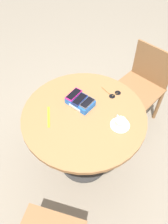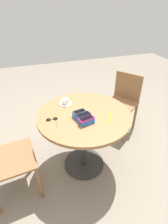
% 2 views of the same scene
% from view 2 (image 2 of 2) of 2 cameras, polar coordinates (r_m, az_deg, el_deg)
% --- Properties ---
extents(ground_plane, '(8.00, 8.00, 0.00)m').
position_cam_2_polar(ground_plane, '(2.19, 0.00, -16.45)').
color(ground_plane, gray).
extents(round_table, '(0.92, 0.92, 0.72)m').
position_cam_2_polar(round_table, '(1.79, 0.00, -4.31)').
color(round_table, '#2D2D2D').
rests_on(round_table, ground_plane).
extents(phone_box, '(0.22, 0.16, 0.05)m').
position_cam_2_polar(phone_box, '(1.61, -0.24, -1.78)').
color(phone_box, blue).
rests_on(phone_box, round_table).
extents(phone_magenta, '(0.09, 0.15, 0.01)m').
position_cam_2_polar(phone_magenta, '(1.54, 0.80, -2.14)').
color(phone_magenta, '#D11975').
rests_on(phone_magenta, phone_box).
extents(phone_navy, '(0.09, 0.14, 0.01)m').
position_cam_2_polar(phone_navy, '(1.59, -0.12, -0.87)').
color(phone_navy, navy).
rests_on(phone_navy, phone_box).
extents(phone_gray, '(0.08, 0.13, 0.01)m').
position_cam_2_polar(phone_gray, '(1.64, -1.53, 0.16)').
color(phone_gray, '#515156').
rests_on(phone_gray, phone_box).
extents(saucer, '(0.14, 0.14, 0.01)m').
position_cam_2_polar(saucer, '(1.87, -6.02, 2.76)').
color(saucer, silver).
rests_on(saucer, round_table).
extents(coffee_cup, '(0.10, 0.08, 0.05)m').
position_cam_2_polar(coffee_cup, '(1.86, -6.09, 3.56)').
color(coffee_cup, silver).
rests_on(coffee_cup, saucer).
extents(lanyard_strap, '(0.17, 0.12, 0.00)m').
position_cam_2_polar(lanyard_strap, '(1.67, 8.61, -1.73)').
color(lanyard_strap, orange).
rests_on(lanyard_strap, round_table).
extents(sunglasses, '(0.15, 0.11, 0.01)m').
position_cam_2_polar(sunglasses, '(1.65, -10.31, -2.47)').
color(sunglasses, black).
rests_on(sunglasses, round_table).
extents(chair_near_window, '(0.48, 0.48, 0.82)m').
position_cam_2_polar(chair_near_window, '(1.79, -25.24, -14.17)').
color(chair_near_window, brown).
rests_on(chair_near_window, ground_plane).
extents(chair_far_side, '(0.56, 0.56, 0.82)m').
position_cam_2_polar(chair_far_side, '(2.52, 12.29, 3.14)').
color(chair_far_side, brown).
rests_on(chair_far_side, ground_plane).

